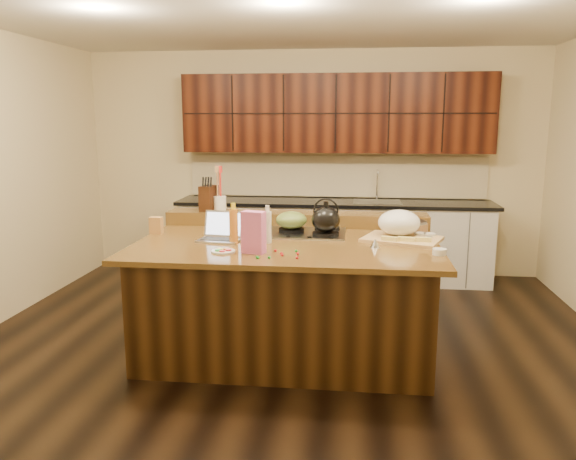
# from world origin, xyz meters

# --- Properties ---
(room) EXTENTS (5.52, 5.02, 2.72)m
(room) POSITION_xyz_m (0.00, 0.00, 1.35)
(room) COLOR black
(room) RESTS_ON ground
(island) EXTENTS (2.40, 1.60, 0.92)m
(island) POSITION_xyz_m (0.00, 0.00, 0.46)
(island) COLOR black
(island) RESTS_ON ground
(back_ledge) EXTENTS (2.40, 0.30, 0.12)m
(back_ledge) POSITION_xyz_m (0.00, 0.70, 0.98)
(back_ledge) COLOR #301E0A
(back_ledge) RESTS_ON island
(cooktop) EXTENTS (0.92, 0.52, 0.05)m
(cooktop) POSITION_xyz_m (0.00, 0.30, 0.94)
(cooktop) COLOR gray
(cooktop) RESTS_ON island
(back_counter) EXTENTS (3.70, 0.66, 2.40)m
(back_counter) POSITION_xyz_m (0.30, 2.23, 0.98)
(back_counter) COLOR silver
(back_counter) RESTS_ON ground
(kettle) EXTENTS (0.31, 0.31, 0.21)m
(kettle) POSITION_xyz_m (0.30, 0.17, 1.07)
(kettle) COLOR black
(kettle) RESTS_ON cooktop
(green_bowl) EXTENTS (0.29, 0.29, 0.15)m
(green_bowl) POSITION_xyz_m (0.00, 0.30, 1.04)
(green_bowl) COLOR #59702D
(green_bowl) RESTS_ON cooktop
(laptop) EXTENTS (0.36, 0.30, 0.23)m
(laptop) POSITION_xyz_m (-0.54, -0.02, 0.98)
(laptop) COLOR #B7B7BC
(laptop) RESTS_ON island
(oil_bottle) EXTENTS (0.07, 0.07, 0.27)m
(oil_bottle) POSITION_xyz_m (-0.41, -0.13, 1.06)
(oil_bottle) COLOR orange
(oil_bottle) RESTS_ON island
(vinegar_bottle) EXTENTS (0.07, 0.07, 0.25)m
(vinegar_bottle) POSITION_xyz_m (-0.15, -0.08, 1.04)
(vinegar_bottle) COLOR silver
(vinegar_bottle) RESTS_ON island
(wooden_tray) EXTENTS (0.70, 0.60, 0.24)m
(wooden_tray) POSITION_xyz_m (0.90, 0.18, 1.03)
(wooden_tray) COLOR tan
(wooden_tray) RESTS_ON island
(ramekin_a) EXTENTS (0.13, 0.13, 0.04)m
(ramekin_a) POSITION_xyz_m (1.15, -0.34, 0.94)
(ramekin_a) COLOR white
(ramekin_a) RESTS_ON island
(ramekin_b) EXTENTS (0.13, 0.13, 0.04)m
(ramekin_b) POSITION_xyz_m (1.08, 0.24, 0.94)
(ramekin_b) COLOR white
(ramekin_b) RESTS_ON island
(ramekin_c) EXTENTS (0.12, 0.12, 0.04)m
(ramekin_c) POSITION_xyz_m (1.15, 0.22, 0.94)
(ramekin_c) COLOR white
(ramekin_c) RESTS_ON island
(strainer_bowl) EXTENTS (0.28, 0.28, 0.09)m
(strainer_bowl) POSITION_xyz_m (1.04, 0.43, 0.97)
(strainer_bowl) COLOR #996B3F
(strainer_bowl) RESTS_ON island
(kitchen_timer) EXTENTS (0.09, 0.09, 0.07)m
(kitchen_timer) POSITION_xyz_m (0.70, -0.16, 0.96)
(kitchen_timer) COLOR silver
(kitchen_timer) RESTS_ON island
(pink_bag) EXTENTS (0.18, 0.13, 0.31)m
(pink_bag) POSITION_xyz_m (-0.19, -0.44, 1.07)
(pink_bag) COLOR pink
(pink_bag) RESTS_ON island
(candy_plate) EXTENTS (0.19, 0.19, 0.01)m
(candy_plate) POSITION_xyz_m (-0.42, -0.44, 0.93)
(candy_plate) COLOR white
(candy_plate) RESTS_ON island
(package_box) EXTENTS (0.11, 0.08, 0.14)m
(package_box) POSITION_xyz_m (-1.15, 0.16, 0.99)
(package_box) COLOR #BC8442
(package_box) RESTS_ON island
(utensil_crock) EXTENTS (0.14, 0.14, 0.14)m
(utensil_crock) POSITION_xyz_m (-0.72, 0.70, 1.11)
(utensil_crock) COLOR white
(utensil_crock) RESTS_ON back_ledge
(knife_block) EXTENTS (0.16, 0.21, 0.23)m
(knife_block) POSITION_xyz_m (-0.82, 0.70, 1.16)
(knife_block) COLOR black
(knife_block) RESTS_ON back_ledge
(gumdrop_0) EXTENTS (0.02, 0.02, 0.02)m
(gumdrop_0) POSITION_xyz_m (0.13, -0.46, 0.93)
(gumdrop_0) COLOR red
(gumdrop_0) RESTS_ON island
(gumdrop_1) EXTENTS (0.02, 0.02, 0.02)m
(gumdrop_1) POSITION_xyz_m (-0.13, -0.62, 0.93)
(gumdrop_1) COLOR #198C26
(gumdrop_1) RESTS_ON island
(gumdrop_2) EXTENTS (0.02, 0.02, 0.02)m
(gumdrop_2) POSITION_xyz_m (-0.04, -0.39, 0.93)
(gumdrop_2) COLOR red
(gumdrop_2) RESTS_ON island
(gumdrop_3) EXTENTS (0.02, 0.02, 0.02)m
(gumdrop_3) POSITION_xyz_m (-0.06, -0.60, 0.93)
(gumdrop_3) COLOR #198C26
(gumdrop_3) RESTS_ON island
(gumdrop_4) EXTENTS (0.02, 0.02, 0.02)m
(gumdrop_4) POSITION_xyz_m (0.02, -0.51, 0.93)
(gumdrop_4) COLOR red
(gumdrop_4) RESTS_ON island
(gumdrop_5) EXTENTS (0.02, 0.02, 0.02)m
(gumdrop_5) POSITION_xyz_m (0.11, -0.38, 0.93)
(gumdrop_5) COLOR #198C26
(gumdrop_5) RESTS_ON island
(gumdrop_6) EXTENTS (0.02, 0.02, 0.02)m
(gumdrop_6) POSITION_xyz_m (0.14, -0.59, 0.93)
(gumdrop_6) COLOR red
(gumdrop_6) RESTS_ON island
(gumdrop_7) EXTENTS (0.02, 0.02, 0.02)m
(gumdrop_7) POSITION_xyz_m (-0.14, -0.60, 0.93)
(gumdrop_7) COLOR #198C26
(gumdrop_7) RESTS_ON island
(gumdrop_8) EXTENTS (0.02, 0.02, 0.02)m
(gumdrop_8) POSITION_xyz_m (0.01, -0.47, 0.93)
(gumdrop_8) COLOR red
(gumdrop_8) RESTS_ON island
(gumdrop_9) EXTENTS (0.02, 0.02, 0.02)m
(gumdrop_9) POSITION_xyz_m (-0.14, -0.40, 0.93)
(gumdrop_9) COLOR #198C26
(gumdrop_9) RESTS_ON island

